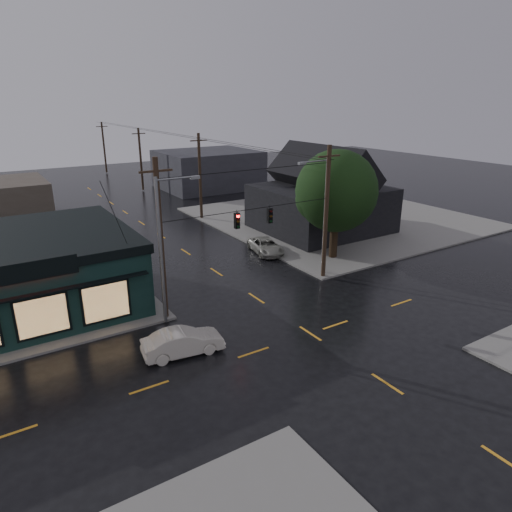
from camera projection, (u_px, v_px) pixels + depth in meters
ground_plane at (310, 333)px, 27.22m from camera, size 160.00×160.00×0.00m
sidewalk_ne at (336, 217)px, 53.26m from camera, size 28.00×28.00×0.15m
pizza_shop at (0, 276)px, 29.09m from camera, size 16.30×12.34×4.90m
ne_building at (322, 188)px, 46.89m from camera, size 12.60×11.60×8.75m
corner_tree at (336, 191)px, 38.01m from camera, size 6.90×6.90×9.25m
utility_pole_nw at (166, 318)px, 29.10m from camera, size 2.00×0.32×10.15m
utility_pole_ne at (323, 277)px, 35.69m from camera, size 2.00×0.32×10.15m
utility_pole_far_a at (202, 219)px, 52.82m from camera, size 2.00×0.32×9.65m
utility_pole_far_b at (143, 191)px, 68.75m from camera, size 2.00×0.32×9.15m
utility_pole_far_c at (107, 173)px, 84.69m from camera, size 2.00×0.32×9.15m
span_signal_assembly at (254, 218)px, 30.57m from camera, size 13.00×0.48×1.23m
streetlight_nw at (166, 324)px, 28.39m from camera, size 5.40×0.30×9.15m
streetlight_ne at (322, 273)px, 36.50m from camera, size 5.40×0.30×9.15m
bg_building_east at (208, 169)px, 70.25m from camera, size 14.00×12.00×5.60m
sedan_cream at (183, 342)px, 24.82m from camera, size 4.58×2.12×1.45m
suv_silver at (266, 246)px, 41.09m from camera, size 3.04×5.00×1.30m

